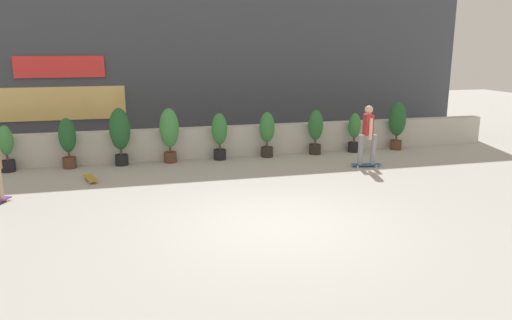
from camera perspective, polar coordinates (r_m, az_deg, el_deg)
name	(u,v)px	position (r m, az deg, el deg)	size (l,w,h in m)	color
ground_plane	(276,225)	(9.17, 2.35, -7.57)	(48.00, 48.00, 0.00)	#B2AFA8
planter_wall	(219,142)	(14.69, -4.38, 2.17)	(18.00, 0.40, 0.90)	beige
building_backdrop	(198,46)	(18.37, -6.81, 13.10)	(20.00, 2.08, 6.50)	#424751
potted_plant_0	(6,147)	(14.37, -27.25, 1.39)	(0.39, 0.39, 1.24)	black
potted_plant_1	(68,140)	(14.08, -21.22, 2.21)	(0.45, 0.45, 1.38)	brown
potted_plant_2	(120,132)	(13.95, -15.66, 3.19)	(0.57, 0.57, 1.61)	black
potted_plant_3	(169,131)	(13.99, -10.13, 3.37)	(0.54, 0.54, 1.56)	brown
potted_plant_4	(219,133)	(14.19, -4.30, 3.14)	(0.45, 0.45, 1.37)	black
potted_plant_5	(267,132)	(14.50, 1.31, 3.34)	(0.44, 0.44, 1.36)	#2D2823
potted_plant_6	(316,129)	(14.99, 7.00, 3.61)	(0.45, 0.45, 1.37)	#2D2823
potted_plant_7	(354,131)	(15.52, 11.46, 3.34)	(0.38, 0.38, 1.23)	black
potted_plant_8	(397,122)	(16.18, 16.23, 4.32)	(0.53, 0.53, 1.54)	brown
skater_foreground	(368,133)	(13.59, 12.96, 3.08)	(0.82, 0.55, 1.70)	#266699
skateboard_near_camera	(91,178)	(12.72, -18.81, -2.03)	(0.41, 0.82, 0.08)	#BF8C26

